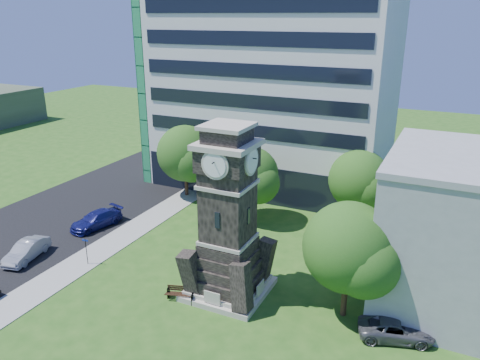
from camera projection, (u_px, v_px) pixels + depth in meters
The scene contains 14 objects.
ground at pixel (178, 295), 33.06m from camera, with size 160.00×160.00×0.00m, color #245117.
sidewalk at pixel (117, 240), 41.16m from camera, with size 3.00×70.00×0.06m, color gray.
street at pixel (47, 223), 44.61m from camera, with size 14.00×80.00×0.02m, color black.
clock_tower at pixel (228, 224), 31.78m from camera, with size 5.40×5.40×12.22m.
office_tall at pixel (275, 58), 51.61m from camera, with size 26.20×15.11×28.60m.
car_street_mid at pixel (27, 251), 37.77m from camera, with size 1.55×4.44×1.46m, color #95979C.
car_street_north at pixel (96, 220), 43.49m from camera, with size 2.07×5.08×1.48m, color navy.
car_east_lot at pixel (396, 330), 28.46m from camera, with size 2.09×4.53×1.26m, color #515156.
park_bench at pixel (181, 293), 32.34m from camera, with size 2.05×0.55×1.06m.
street_sign at pixel (86, 248), 36.70m from camera, with size 0.54×0.05×2.25m.
tree_nw at pixel (186, 155), 49.90m from camera, with size 6.63×6.03×7.81m.
tree_nc at pixel (251, 176), 43.71m from camera, with size 5.75×5.22×7.28m.
tree_ne at pixel (360, 182), 43.78m from camera, with size 6.28×5.71×7.01m.
tree_east at pixel (350, 250), 29.32m from camera, with size 6.41×5.83×7.90m.
Camera 1 is at (16.19, -23.80, 18.71)m, focal length 35.00 mm.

